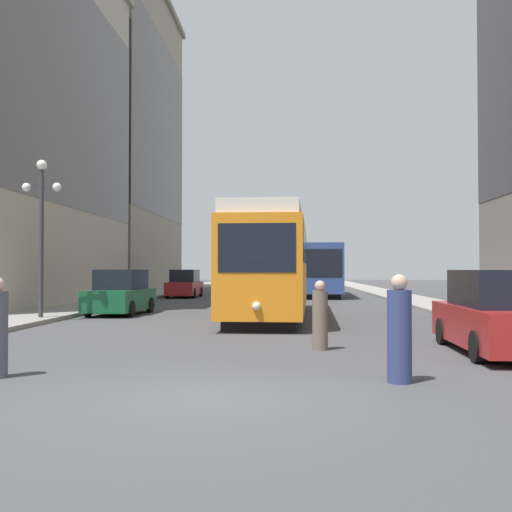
% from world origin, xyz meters
% --- Properties ---
extents(ground_plane, '(200.00, 200.00, 0.00)m').
position_xyz_m(ground_plane, '(0.00, 0.00, 0.00)').
color(ground_plane, '#424244').
extents(sidewalk_left, '(2.62, 120.00, 0.15)m').
position_xyz_m(sidewalk_left, '(-8.30, 40.00, 0.07)').
color(sidewalk_left, gray).
rests_on(sidewalk_left, ground).
extents(sidewalk_right, '(2.62, 120.00, 0.15)m').
position_xyz_m(sidewalk_right, '(8.30, 40.00, 0.07)').
color(sidewalk_right, gray).
rests_on(sidewalk_right, ground).
extents(streetcar, '(3.09, 13.23, 3.89)m').
position_xyz_m(streetcar, '(0.47, 15.16, 2.10)').
color(streetcar, black).
rests_on(streetcar, ground).
extents(transit_bus, '(2.98, 12.36, 3.45)m').
position_xyz_m(transit_bus, '(3.38, 34.41, 1.95)').
color(transit_bus, black).
rests_on(transit_bus, ground).
extents(parked_car_left_near, '(1.96, 4.38, 1.82)m').
position_xyz_m(parked_car_left_near, '(-5.69, 31.58, 0.84)').
color(parked_car_left_near, black).
rests_on(parked_car_left_near, ground).
extents(parked_car_left_mid, '(2.07, 4.35, 1.82)m').
position_xyz_m(parked_car_left_mid, '(-5.69, 16.09, 0.84)').
color(parked_car_left_mid, black).
rests_on(parked_car_left_mid, ground).
extents(parked_car_right_far, '(1.97, 4.95, 1.82)m').
position_xyz_m(parked_car_right_far, '(5.69, 5.03, 0.84)').
color(parked_car_right_far, black).
rests_on(parked_car_right_far, ground).
extents(pedestrian_crossing_near, '(0.39, 0.39, 1.75)m').
position_xyz_m(pedestrian_crossing_near, '(2.91, 1.38, 0.82)').
color(pedestrian_crossing_near, navy).
rests_on(pedestrian_crossing_near, ground).
extents(pedestrian_crossing_far, '(0.35, 0.35, 1.58)m').
position_xyz_m(pedestrian_crossing_far, '(1.84, 5.39, 0.73)').
color(pedestrian_crossing_far, '#6B5B4C').
rests_on(pedestrian_crossing_far, ground).
extents(lamp_post_left_near, '(1.41, 0.36, 5.56)m').
position_xyz_m(lamp_post_left_near, '(-7.59, 12.62, 3.80)').
color(lamp_post_left_near, '#333338').
rests_on(lamp_post_left_near, sidewalk_left).
extents(building_left_corner, '(16.09, 20.78, 25.80)m').
position_xyz_m(building_left_corner, '(-17.36, 42.89, 13.29)').
color(building_left_corner, gray).
rests_on(building_left_corner, ground).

